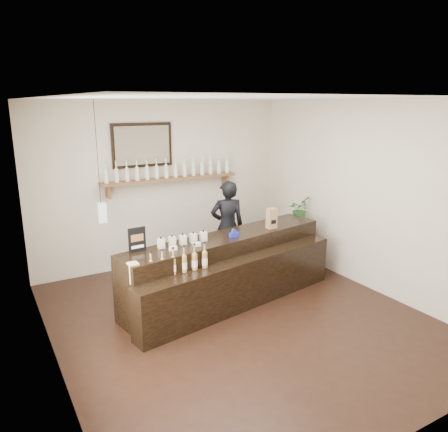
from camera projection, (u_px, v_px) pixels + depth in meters
name	position (u px, v px, depth m)	size (l,w,h in m)	color
ground	(239.00, 318.00, 5.75)	(5.00, 5.00, 0.00)	black
room_shell	(240.00, 191.00, 5.32)	(5.00, 5.00, 5.00)	beige
back_wall_decor	(157.00, 165.00, 7.23)	(2.66, 0.96, 1.69)	brown
counter	(230.00, 270.00, 6.22)	(3.34, 1.42, 1.07)	black
promo_sign	(137.00, 240.00, 5.50)	(0.23, 0.03, 0.32)	black
paper_bag	(272.00, 218.00, 6.54)	(0.14, 0.11, 0.31)	#946D47
tape_dispenser	(234.00, 234.00, 6.14)	(0.14, 0.07, 0.12)	#1A26B8
side_cabinet	(298.00, 242.00, 7.68)	(0.52, 0.62, 0.76)	brown
potted_plant	(299.00, 209.00, 7.53)	(0.37, 0.32, 0.41)	#2A6A2C
shopkeeper	(227.00, 221.00, 7.18)	(0.63, 0.42, 1.74)	black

